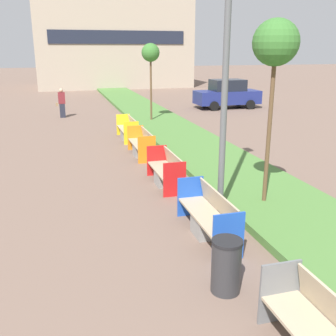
{
  "coord_description": "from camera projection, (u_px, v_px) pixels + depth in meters",
  "views": [
    {
      "loc": [
        -1.91,
        0.72,
        3.76
      ],
      "look_at": [
        0.9,
        10.74,
        0.6
      ],
      "focal_mm": 42.0,
      "sensor_mm": 36.0,
      "label": 1
    }
  ],
  "objects": [
    {
      "name": "planter_grass_strip",
      "position": [
        225.0,
        167.0,
        12.79
      ],
      "size": [
        2.8,
        120.0,
        0.18
      ],
      "color": "#4C7A38",
      "rests_on": "ground"
    },
    {
      "name": "building_backdrop",
      "position": [
        112.0,
        43.0,
        40.17
      ],
      "size": [
        15.05,
        8.06,
        8.73
      ],
      "color": "tan",
      "rests_on": "ground"
    },
    {
      "name": "bench_blue_frame",
      "position": [
        209.0,
        218.0,
        8.19
      ],
      "size": [
        0.65,
        2.2,
        0.94
      ],
      "color": "gray",
      "rests_on": "ground"
    },
    {
      "name": "bench_red_frame",
      "position": [
        166.0,
        173.0,
        11.25
      ],
      "size": [
        0.65,
        1.96,
        0.94
      ],
      "color": "gray",
      "rests_on": "ground"
    },
    {
      "name": "bench_orange_frame",
      "position": [
        142.0,
        146.0,
        14.33
      ],
      "size": [
        0.65,
        2.02,
        0.94
      ],
      "color": "gray",
      "rests_on": "ground"
    },
    {
      "name": "bench_yellow_frame",
      "position": [
        128.0,
        131.0,
        16.99
      ],
      "size": [
        0.65,
        2.01,
        0.94
      ],
      "color": "gray",
      "rests_on": "ground"
    },
    {
      "name": "litter_bin",
      "position": [
        226.0,
        266.0,
        6.25
      ],
      "size": [
        0.5,
        0.5,
        0.91
      ],
      "color": "#2D2D30",
      "rests_on": "ground"
    },
    {
      "name": "street_lamp_post",
      "position": [
        228.0,
        10.0,
        7.91
      ],
      "size": [
        0.24,
        0.44,
        8.25
      ],
      "color": "#56595B",
      "rests_on": "ground"
    },
    {
      "name": "sapling_tree_near",
      "position": [
        276.0,
        45.0,
        8.65
      ],
      "size": [
        1.04,
        1.04,
        4.42
      ],
      "color": "brown",
      "rests_on": "ground"
    },
    {
      "name": "sapling_tree_far",
      "position": [
        151.0,
        54.0,
        19.84
      ],
      "size": [
        0.92,
        0.92,
        4.05
      ],
      "color": "brown",
      "rests_on": "ground"
    },
    {
      "name": "pedestrian_walking",
      "position": [
        62.0,
        103.0,
        22.24
      ],
      "size": [
        0.53,
        0.24,
        1.65
      ],
      "color": "#232633",
      "rests_on": "ground"
    },
    {
      "name": "parked_car_distant",
      "position": [
        227.0,
        94.0,
        25.8
      ],
      "size": [
        4.22,
        2.0,
        1.86
      ],
      "rotation": [
        0.0,
        0.0,
        0.01
      ],
      "color": "navy",
      "rests_on": "ground"
    }
  ]
}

